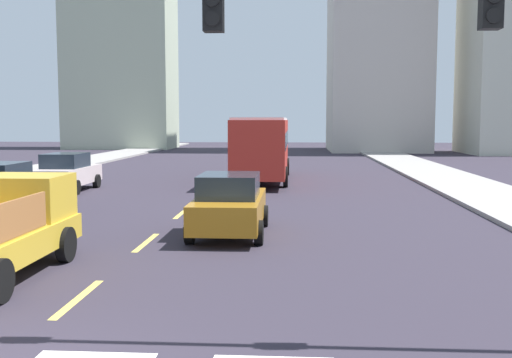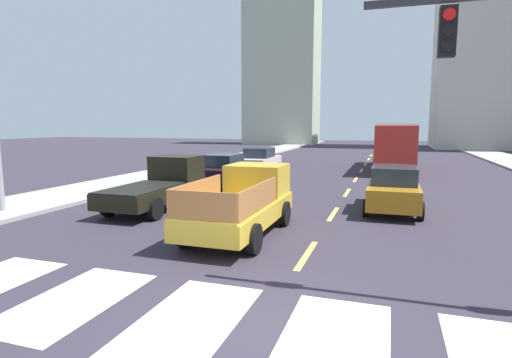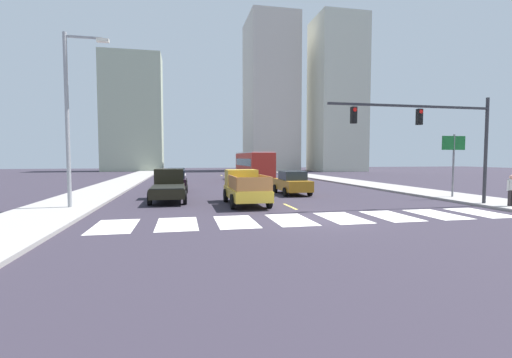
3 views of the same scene
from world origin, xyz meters
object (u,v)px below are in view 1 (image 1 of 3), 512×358
object	(u,v)px
city_bus	(263,144)
sedan_mid	(0,187)
sedan_near_left	(230,204)
sedan_far	(67,172)

from	to	relation	value
city_bus	sedan_mid	world-z (taller)	city_bus
sedan_near_left	sedan_far	size ratio (longest dim) A/B	1.00
sedan_mid	sedan_near_left	size ratio (longest dim) A/B	1.00
sedan_mid	sedan_far	bearing A→B (deg)	87.84
city_bus	sedan_far	distance (m)	10.08
sedan_mid	sedan_near_left	distance (m)	9.31
sedan_far	sedan_near_left	bearing A→B (deg)	-50.36
city_bus	sedan_far	world-z (taller)	city_bus
sedan_mid	sedan_far	xyz separation A→B (m)	(0.04, 6.14, 0.00)
sedan_mid	sedan_far	distance (m)	6.14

